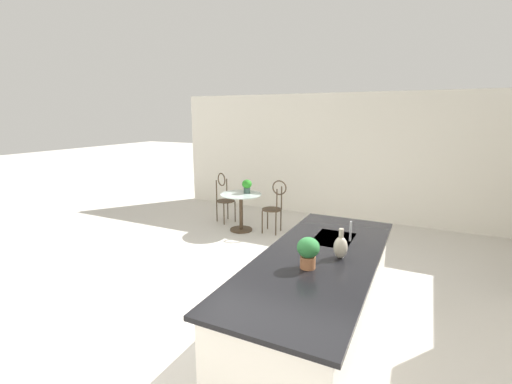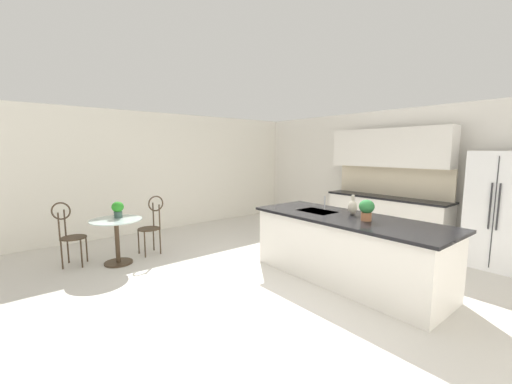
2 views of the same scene
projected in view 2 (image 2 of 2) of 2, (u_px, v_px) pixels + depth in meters
name	position (u px, v px, depth m)	size (l,w,h in m)	color
ground_plane	(289.00, 288.00, 4.25)	(40.00, 40.00, 0.00)	beige
wall_back	(418.00, 175.00, 6.37)	(9.00, 0.12, 2.70)	silver
wall_left_window	(160.00, 172.00, 7.35)	(0.12, 7.80, 2.70)	silver
kitchen_island	(346.00, 248.00, 4.49)	(2.80, 1.06, 0.92)	white
back_counter_run	(385.00, 217.00, 6.50)	(2.44, 0.64, 1.52)	white
upper_cabinet_run	(389.00, 148.00, 6.30)	(2.40, 0.36, 0.76)	white
refrigerator	(501.00, 210.00, 4.93)	(0.84, 0.75, 1.84)	white
bistro_table	(117.00, 237.00, 5.13)	(0.80, 0.80, 0.74)	#3D2D1E
chair_near_window	(152.00, 222.00, 5.64)	(0.40, 0.49, 1.04)	#3D2D1E
chair_by_island	(69.00, 231.00, 5.02)	(0.51, 0.52, 1.04)	#3D2D1E
sink_faucet	(325.00, 203.00, 4.95)	(0.02, 0.02, 0.22)	#B2B5BA
potted_plant_on_table	(118.00, 209.00, 5.21)	(0.19, 0.19, 0.27)	#385147
potted_plant_counter_near	(367.00, 209.00, 4.17)	(0.20, 0.20, 0.28)	#9E603D
vase_on_counter	(353.00, 207.00, 4.57)	(0.13, 0.13, 0.29)	#BCB29E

